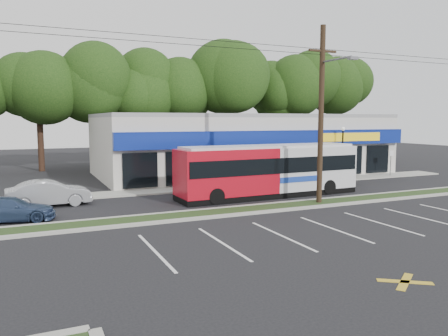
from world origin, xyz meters
name	(u,v)px	position (x,y,z in m)	size (l,w,h in m)	color
ground	(283,212)	(0.00, 0.00, 0.00)	(120.00, 120.00, 0.00)	black
grass_strip	(274,207)	(0.00, 1.00, 0.06)	(40.00, 1.60, 0.12)	#253515
curb_south	(282,210)	(0.00, 0.15, 0.07)	(40.00, 0.25, 0.14)	#9E9E93
curb_north	(266,204)	(0.00, 1.85, 0.07)	(40.00, 0.25, 0.14)	#9E9E93
sidewalk	(277,183)	(5.00, 9.00, 0.05)	(32.00, 2.20, 0.10)	#9E9E93
strip_mall	(242,144)	(5.50, 15.91, 2.65)	(25.00, 12.55, 5.30)	#BCB8AF
utility_pole	(319,109)	(2.83, 0.93, 5.41)	(50.00, 2.77, 10.00)	black
lamp_post	(343,147)	(11.00, 8.80, 2.67)	(0.30, 0.30, 4.25)	black
sign_post	(391,158)	(16.00, 8.57, 1.56)	(0.45, 0.10, 2.23)	#59595E
tree_line	(188,86)	(4.00, 26.00, 8.42)	(46.76, 6.76, 11.83)	black
metrobus	(269,169)	(1.74, 4.50, 1.72)	(12.11, 2.87, 3.24)	#AC0D1B
car_dark	(327,175)	(7.90, 6.72, 0.74)	(1.75, 4.36, 1.48)	black
car_silver	(49,193)	(-11.14, 6.69, 0.74)	(1.56, 4.47, 1.47)	#95979C
car_blue	(10,209)	(-13.00, 3.50, 0.59)	(1.65, 4.05, 1.17)	navy
pedestrian_a	(328,176)	(7.77, 6.37, 0.77)	(0.56, 0.37, 1.53)	white
pedestrian_b	(244,176)	(2.00, 8.50, 0.76)	(0.74, 0.58, 1.53)	beige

